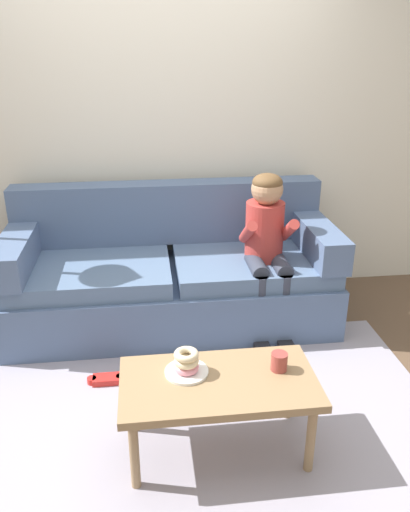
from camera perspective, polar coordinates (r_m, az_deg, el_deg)
The scene contains 12 objects.
ground at distance 3.13m, azimuth -2.52°, elevation -14.47°, with size 10.00×10.00×0.00m, color brown.
wall_back at distance 3.92m, azimuth -4.62°, elevation 15.51°, with size 8.00×0.10×2.80m, color silver.
area_rug at distance 2.93m, azimuth -2.10°, elevation -17.33°, with size 2.79×1.72×0.01m, color #9993A3.
couch at distance 3.68m, azimuth -3.67°, elevation -2.18°, with size 2.25×0.90×0.94m.
coffee_table at distance 2.51m, azimuth 1.53°, elevation -14.50°, with size 0.93×0.50×0.42m.
person_child at distance 3.45m, azimuth 6.89°, elevation 1.89°, with size 0.34×0.58×1.10m.
plate at distance 2.52m, azimuth -2.06°, elevation -12.72°, with size 0.21×0.21×0.01m, color white.
donut at distance 2.50m, azimuth -2.07°, elevation -12.26°, with size 0.12×0.12×0.04m, color pink.
donut_second at distance 2.48m, azimuth -2.08°, elevation -11.58°, with size 0.12×0.12×0.04m, color beige.
donut_third at distance 2.46m, azimuth -2.09°, elevation -10.89°, with size 0.12×0.12×0.04m, color beige.
mug at distance 2.54m, azimuth 8.24°, elevation -11.54°, with size 0.08×0.08×0.09m, color #993D38.
toy_controller at distance 3.20m, azimuth -10.90°, elevation -13.40°, with size 0.23×0.09×0.05m.
Camera 1 is at (-0.17, -2.48, 1.89)m, focal length 36.00 mm.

